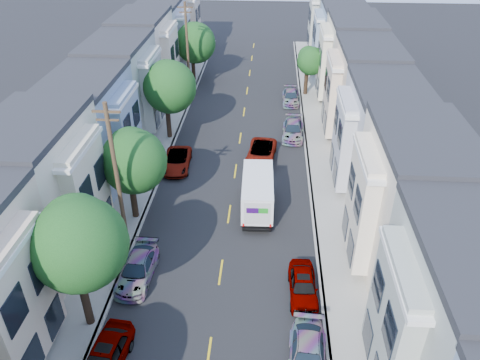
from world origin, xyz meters
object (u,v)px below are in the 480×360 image
object	(u,v)px
tree_b	(78,245)
utility_pole_near	(117,180)
parked_right_d	(291,97)
parked_left_b	(105,358)
tree_far_r	(310,61)
tree_d	(169,87)
fedex_truck	(258,192)
tree_c	(133,162)
tree_e	(195,43)
parked_left_c	(138,269)
parked_right_b	(303,286)
lead_sedan	(261,153)
parked_left_d	(177,161)
parked_right_a	(308,358)
utility_pole_far	(188,51)
parked_right_c	(293,130)

from	to	relation	value
tree_b	utility_pole_near	bearing A→B (deg)	89.98
parked_right_d	parked_left_b	bearing A→B (deg)	-106.27
tree_b	tree_far_r	xyz separation A→B (m)	(13.20, 33.63, -1.67)
tree_d	fedex_truck	xyz separation A→B (m)	(8.30, -10.94, -3.48)
tree_c	tree_e	size ratio (longest dim) A/B	0.98
parked_left_c	parked_right_d	bearing A→B (deg)	72.32
parked_right_b	parked_right_d	distance (m)	28.38
lead_sedan	parked_left_c	xyz separation A→B (m)	(-6.97, -14.81, -0.03)
parked_left_d	utility_pole_near	bearing A→B (deg)	-100.89
parked_left_b	fedex_truck	bearing A→B (deg)	69.34
tree_far_r	utility_pole_near	size ratio (longest dim) A/B	0.54
parked_right_d	tree_far_r	bearing A→B (deg)	49.19
tree_c	parked_left_c	world-z (taller)	tree_c
tree_e	parked_right_d	bearing A→B (deg)	-27.79
parked_left_d	parked_left_c	bearing A→B (deg)	-93.13
parked_left_d	parked_right_a	xyz separation A→B (m)	(9.80, -18.58, 0.03)
tree_c	tree_d	distance (m)	12.45
tree_d	parked_right_d	bearing A→B (deg)	39.58
tree_e	parked_right_b	world-z (taller)	tree_e
tree_e	fedex_truck	bearing A→B (deg)	-72.37
parked_left_d	utility_pole_far	bearing A→B (deg)	91.95
utility_pole_far	parked_right_a	distance (m)	36.37
parked_left_c	parked_right_c	size ratio (longest dim) A/B	0.98
tree_b	parked_right_a	distance (m)	12.36
utility_pole_far	fedex_truck	distance (m)	23.15
tree_b	lead_sedan	bearing A→B (deg)	65.57
parked_right_a	parked_right_c	xyz separation A→B (m)	(0.00, 25.01, 0.01)
tree_b	tree_c	world-z (taller)	tree_b
tree_d	parked_right_c	bearing A→B (deg)	5.40
tree_c	parked_right_c	world-z (taller)	tree_c
utility_pole_far	parked_right_d	world-z (taller)	utility_pole_far
parked_right_a	parked_right_c	world-z (taller)	parked_right_c
utility_pole_far	parked_left_c	xyz separation A→B (m)	(1.40, -28.79, -4.49)
parked_left_b	parked_right_b	xyz separation A→B (m)	(9.80, 5.60, -0.07)
parked_right_a	parked_right_b	world-z (taller)	parked_right_b
tree_far_r	fedex_truck	bearing A→B (deg)	-102.27
parked_left_d	parked_right_d	size ratio (longest dim) A/B	1.10
parked_left_c	parked_right_c	world-z (taller)	parked_right_c
lead_sedan	parked_right_c	world-z (taller)	lead_sedan
tree_c	utility_pole_near	xyz separation A→B (m)	(0.00, -3.19, 0.56)
tree_d	utility_pole_near	bearing A→B (deg)	-89.99
tree_c	utility_pole_far	size ratio (longest dim) A/B	0.68
tree_b	utility_pole_far	xyz separation A→B (m)	(0.00, 32.41, -0.38)
tree_b	tree_d	distance (m)	22.05
parked_right_b	parked_right_c	distance (m)	20.18
tree_d	parked_right_c	size ratio (longest dim) A/B	1.64
parked_left_c	parked_right_a	distance (m)	11.25
tree_c	lead_sedan	world-z (taller)	tree_c
parked_left_c	parked_right_c	bearing A→B (deg)	65.11
lead_sedan	parked_left_c	distance (m)	16.37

